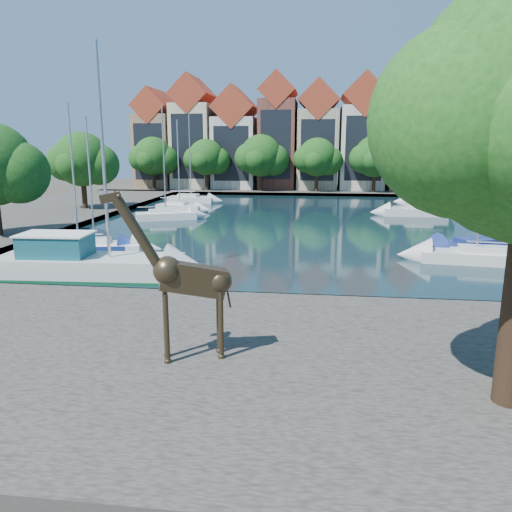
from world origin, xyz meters
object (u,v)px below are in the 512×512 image
at_px(motorsailer, 83,260).
at_px(sailboat_right_a, 476,254).
at_px(giraffe_statue, 184,279).
at_px(sailboat_left_a, 95,246).

distance_m(motorsailer, sailboat_right_a, 22.93).
height_order(giraffe_statue, sailboat_right_a, sailboat_right_a).
height_order(motorsailer, sailboat_right_a, motorsailer).
xyz_separation_m(giraffe_statue, sailboat_right_a, (13.57, 16.65, -2.48)).
distance_m(sailboat_left_a, sailboat_right_a, 24.01).
xyz_separation_m(giraffe_statue, sailboat_left_a, (-10.43, 16.01, -2.48)).
xyz_separation_m(giraffe_statue, motorsailer, (-8.49, 10.39, -2.09)).
bearing_deg(sailboat_right_a, giraffe_statue, -129.17).
bearing_deg(sailboat_left_a, motorsailer, -70.92).
relative_size(giraffe_statue, motorsailer, 0.44).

